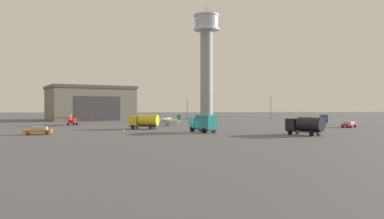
{
  "coord_description": "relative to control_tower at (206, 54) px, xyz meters",
  "views": [
    {
      "loc": [
        -3.22,
        -64.78,
        4.93
      ],
      "look_at": [
        3.26,
        31.61,
        3.9
      ],
      "focal_mm": 32.76,
      "sensor_mm": 36.0,
      "label": 1
    }
  ],
  "objects": [
    {
      "name": "truck_fuel_tanker_black",
      "position": [
        8.48,
        -75.2,
        -22.92
      ],
      "size": [
        5.61,
        6.35,
        3.04
      ],
      "rotation": [
        0.0,
        0.0,
        2.22
      ],
      "color": "#38383D",
      "rests_on": "ground_plane"
    },
    {
      "name": "light_post_east",
      "position": [
        19.69,
        -17.71,
        -19.47
      ],
      "size": [
        0.44,
        0.44,
        8.64
      ],
      "color": "#38383D",
      "rests_on": "ground_plane"
    },
    {
      "name": "airplane_red",
      "position": [
        -38.7,
        -41.86,
        -23.28
      ],
      "size": [
        9.77,
        7.65,
        2.87
      ],
      "rotation": [
        0.0,
        0.0,
        1.7
      ],
      "color": "red",
      "rests_on": "ground_plane"
    },
    {
      "name": "ground_plane",
      "position": [
        -11.17,
        -67.51,
        -24.62
      ],
      "size": [
        400.0,
        400.0,
        0.0
      ],
      "primitive_type": "plane",
      "color": "#545456"
    },
    {
      "name": "traffic_cone_near_left",
      "position": [
        -22.78,
        -66.16,
        -24.34
      ],
      "size": [
        0.36,
        0.36,
        0.57
      ],
      "color": "black",
      "rests_on": "ground_plane"
    },
    {
      "name": "truck_flatbed_blue",
      "position": [
        25.72,
        -41.48,
        -23.37
      ],
      "size": [
        6.65,
        4.36,
        2.56
      ],
      "rotation": [
        0.0,
        0.0,
        6.01
      ],
      "color": "#38383D",
      "rests_on": "ground_plane"
    },
    {
      "name": "hangar",
      "position": [
        -41.87,
        -7.53,
        -18.75
      ],
      "size": [
        34.07,
        31.11,
        11.7
      ],
      "rotation": [
        0.0,
        0.0,
        -1.1
      ],
      "color": "#6B665B",
      "rests_on": "ground_plane"
    },
    {
      "name": "car_orange",
      "position": [
        -36.65,
        -70.85,
        -23.88
      ],
      "size": [
        4.68,
        2.89,
        1.37
      ],
      "rotation": [
        0.0,
        0.0,
        3.32
      ],
      "color": "orange",
      "rests_on": "ground_plane"
    },
    {
      "name": "airplane_white",
      "position": [
        -14.71,
        -44.63,
        -23.38
      ],
      "size": [
        7.06,
        9.02,
        2.65
      ],
      "rotation": [
        0.0,
        0.0,
        2.96
      ],
      "color": "white",
      "rests_on": "ground_plane"
    },
    {
      "name": "truck_box_teal",
      "position": [
        -7.9,
        -68.03,
        -22.86
      ],
      "size": [
        4.94,
        6.48,
        3.22
      ],
      "rotation": [
        0.0,
        0.0,
        2.08
      ],
      "color": "#38383D",
      "rests_on": "ground_plane"
    },
    {
      "name": "car_red",
      "position": [
        26.59,
        -55.29,
        -23.88
      ],
      "size": [
        4.33,
        4.08,
        1.37
      ],
      "rotation": [
        0.0,
        0.0,
        3.85
      ],
      "color": "red",
      "rests_on": "ground_plane"
    },
    {
      "name": "light_post_west",
      "position": [
        -8.26,
        -17.67,
        -19.8
      ],
      "size": [
        0.44,
        0.44,
        8.01
      ],
      "color": "#38383D",
      "rests_on": "ground_plane"
    },
    {
      "name": "truck_fuel_tanker_yellow",
      "position": [
        -19.48,
        -57.81,
        -22.92
      ],
      "size": [
        6.44,
        4.33,
        3.04
      ],
      "rotation": [
        0.0,
        0.0,
        2.84
      ],
      "color": "#38383D",
      "rests_on": "ground_plane"
    },
    {
      "name": "control_tower",
      "position": [
        0.0,
        0.0,
        0.0
      ],
      "size": [
        9.69,
        9.69,
        43.4
      ],
      "color": "gray",
      "rests_on": "ground_plane"
    }
  ]
}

